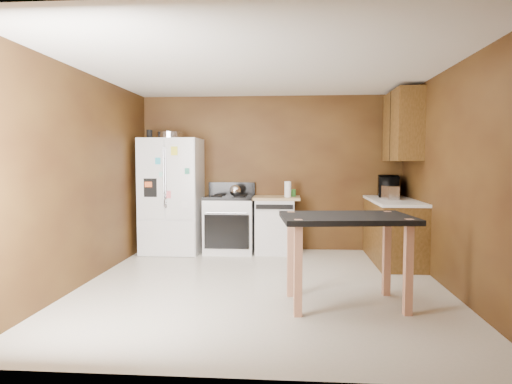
# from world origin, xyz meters

# --- Properties ---
(floor) EXTENTS (4.50, 4.50, 0.00)m
(floor) POSITION_xyz_m (0.00, 0.00, 0.00)
(floor) COLOR beige
(floor) RESTS_ON ground
(ceiling) EXTENTS (4.50, 4.50, 0.00)m
(ceiling) POSITION_xyz_m (0.00, 0.00, 2.50)
(ceiling) COLOR white
(ceiling) RESTS_ON ground
(wall_back) EXTENTS (4.20, 0.00, 4.20)m
(wall_back) POSITION_xyz_m (0.00, 2.25, 1.25)
(wall_back) COLOR #573A16
(wall_back) RESTS_ON ground
(wall_front) EXTENTS (4.20, 0.00, 4.20)m
(wall_front) POSITION_xyz_m (0.00, -2.25, 1.25)
(wall_front) COLOR #573A16
(wall_front) RESTS_ON ground
(wall_left) EXTENTS (0.00, 4.50, 4.50)m
(wall_left) POSITION_xyz_m (-2.10, 0.00, 1.25)
(wall_left) COLOR #573A16
(wall_left) RESTS_ON ground
(wall_right) EXTENTS (0.00, 4.50, 4.50)m
(wall_right) POSITION_xyz_m (2.10, 0.00, 1.25)
(wall_right) COLOR #573A16
(wall_right) RESTS_ON ground
(roasting_pan) EXTENTS (0.42, 0.42, 0.11)m
(roasting_pan) POSITION_xyz_m (-1.58, 1.93, 1.85)
(roasting_pan) COLOR silver
(roasting_pan) RESTS_ON refrigerator
(pen_cup) EXTENTS (0.09, 0.09, 0.13)m
(pen_cup) POSITION_xyz_m (-1.87, 1.79, 1.87)
(pen_cup) COLOR black
(pen_cup) RESTS_ON refrigerator
(kettle) EXTENTS (0.18, 0.18, 0.18)m
(kettle) POSITION_xyz_m (-0.54, 1.81, 0.99)
(kettle) COLOR silver
(kettle) RESTS_ON gas_range
(paper_towel) EXTENTS (0.13, 0.13, 0.25)m
(paper_towel) POSITION_xyz_m (0.28, 1.86, 1.01)
(paper_towel) COLOR white
(paper_towel) RESTS_ON dishwasher
(green_canister) EXTENTS (0.13, 0.13, 0.11)m
(green_canister) POSITION_xyz_m (0.35, 2.02, 0.95)
(green_canister) COLOR green
(green_canister) RESTS_ON dishwasher
(toaster) EXTENTS (0.21, 0.29, 0.19)m
(toaster) POSITION_xyz_m (1.75, 1.43, 1.00)
(toaster) COLOR silver
(toaster) RESTS_ON right_cabinets
(microwave) EXTENTS (0.43, 0.58, 0.30)m
(microwave) POSITION_xyz_m (1.83, 2.00, 1.05)
(microwave) COLOR black
(microwave) RESTS_ON right_cabinets
(refrigerator) EXTENTS (0.90, 0.80, 1.80)m
(refrigerator) POSITION_xyz_m (-1.55, 1.86, 0.90)
(refrigerator) COLOR white
(refrigerator) RESTS_ON ground
(gas_range) EXTENTS (0.76, 0.68, 1.10)m
(gas_range) POSITION_xyz_m (-0.64, 1.92, 0.46)
(gas_range) COLOR white
(gas_range) RESTS_ON ground
(dishwasher) EXTENTS (0.78, 0.63, 0.89)m
(dishwasher) POSITION_xyz_m (0.08, 1.95, 0.45)
(dishwasher) COLOR white
(dishwasher) RESTS_ON ground
(right_cabinets) EXTENTS (0.63, 1.58, 2.45)m
(right_cabinets) POSITION_xyz_m (1.84, 1.48, 0.91)
(right_cabinets) COLOR brown
(right_cabinets) RESTS_ON ground
(island) EXTENTS (1.36, 0.98, 0.91)m
(island) POSITION_xyz_m (0.88, -0.61, 0.77)
(island) COLOR black
(island) RESTS_ON ground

